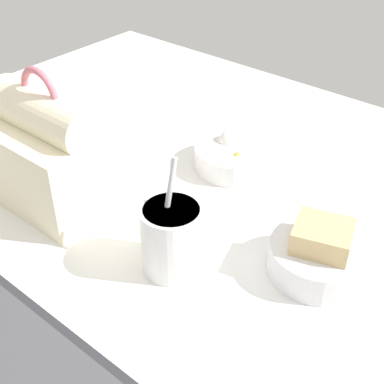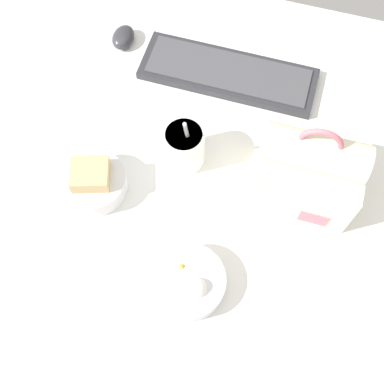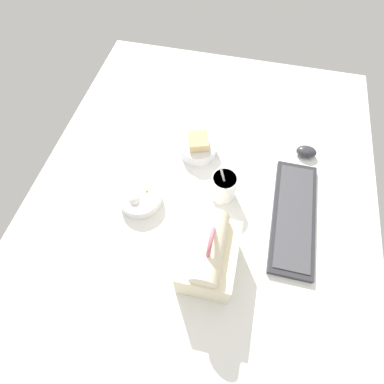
{
  "view_description": "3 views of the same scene",
  "coord_description": "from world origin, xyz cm",
  "px_view_note": "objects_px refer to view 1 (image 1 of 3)",
  "views": [
    {
      "loc": [
        -34.94,
        44.02,
        50.67
      ],
      "look_at": [
        4.26,
        -2.76,
        7.0
      ],
      "focal_mm": 50.0,
      "sensor_mm": 36.0,
      "label": 1
    },
    {
      "loc": [
        14.92,
        -39.0,
        87.71
      ],
      "look_at": [
        4.26,
        -2.76,
        7.0
      ],
      "focal_mm": 45.0,
      "sensor_mm": 36.0,
      "label": 2
    },
    {
      "loc": [
        49.05,
        7.49,
        85.53
      ],
      "look_at": [
        4.26,
        -2.76,
        7.0
      ],
      "focal_mm": 28.0,
      "sensor_mm": 36.0,
      "label": 3
    }
  ],
  "objects_px": {
    "keyboard": "(9,358)",
    "bento_bowl_snacks": "(235,156)",
    "lunch_bag": "(51,153)",
    "soup_cup": "(171,236)",
    "bento_bowl_sandwich": "(319,255)"
  },
  "relations": [
    {
      "from": "lunch_bag",
      "to": "bento_bowl_snacks",
      "type": "bearing_deg",
      "value": -122.36
    },
    {
      "from": "soup_cup",
      "to": "lunch_bag",
      "type": "bearing_deg",
      "value": -0.26
    },
    {
      "from": "lunch_bag",
      "to": "soup_cup",
      "type": "distance_m",
      "value": 0.24
    },
    {
      "from": "keyboard",
      "to": "soup_cup",
      "type": "xyz_separation_m",
      "value": [
        -0.03,
        -0.23,
        0.04
      ]
    },
    {
      "from": "keyboard",
      "to": "bento_bowl_sandwich",
      "type": "distance_m",
      "value": 0.39
    },
    {
      "from": "keyboard",
      "to": "soup_cup",
      "type": "distance_m",
      "value": 0.23
    },
    {
      "from": "keyboard",
      "to": "bento_bowl_snacks",
      "type": "bearing_deg",
      "value": -84.12
    },
    {
      "from": "soup_cup",
      "to": "bento_bowl_sandwich",
      "type": "relative_size",
      "value": 1.23
    },
    {
      "from": "bento_bowl_sandwich",
      "to": "lunch_bag",
      "type": "bearing_deg",
      "value": 16.1
    },
    {
      "from": "keyboard",
      "to": "lunch_bag",
      "type": "bearing_deg",
      "value": -48.05
    },
    {
      "from": "bento_bowl_sandwich",
      "to": "keyboard",
      "type": "bearing_deg",
      "value": 61.81
    },
    {
      "from": "soup_cup",
      "to": "bento_bowl_sandwich",
      "type": "distance_m",
      "value": 0.19
    },
    {
      "from": "keyboard",
      "to": "lunch_bag",
      "type": "height_order",
      "value": "lunch_bag"
    },
    {
      "from": "keyboard",
      "to": "bento_bowl_snacks",
      "type": "relative_size",
      "value": 2.86
    },
    {
      "from": "soup_cup",
      "to": "bento_bowl_snacks",
      "type": "height_order",
      "value": "soup_cup"
    }
  ]
}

